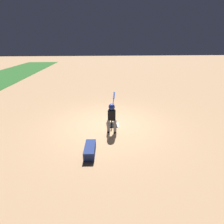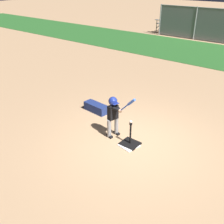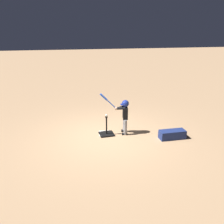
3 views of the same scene
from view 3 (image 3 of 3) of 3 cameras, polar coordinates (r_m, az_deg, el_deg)
The scene contains 6 objects.
ground_plane at distance 7.28m, azimuth -1.84°, elevation -6.41°, with size 90.00×90.00×0.00m, color tan.
home_plate at distance 7.47m, azimuth -1.70°, elevation -5.62°, with size 0.44×0.44×0.02m, color white.
batting_tee at distance 7.38m, azimuth -1.43°, elevation -5.36°, with size 0.48×0.43×0.65m.
batter_child at distance 7.24m, azimuth 3.18°, elevation -0.09°, with size 0.94×0.40×1.42m.
baseball at distance 7.15m, azimuth -1.47°, elevation -0.90°, with size 0.07×0.07×0.07m, color white.
equipment_bag at distance 7.36m, azimuth 15.46°, elevation -5.67°, with size 0.84×0.32×0.28m, color navy.
Camera 3 is at (1.56, 6.36, 3.19)m, focal length 35.00 mm.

